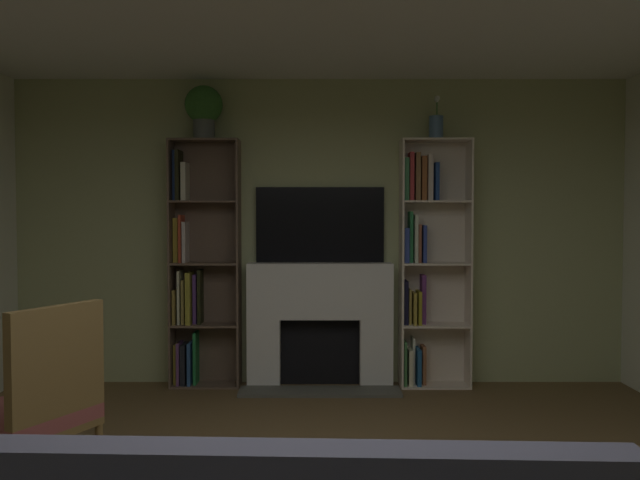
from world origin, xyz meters
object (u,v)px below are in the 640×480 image
at_px(tv, 320,225).
at_px(vase_with_flowers, 436,126).
at_px(fireplace, 320,320).
at_px(bookshelf_left, 198,271).
at_px(armchair, 34,405).
at_px(bookshelf_right, 426,262).
at_px(potted_plant, 204,108).

xyz_separation_m(tv, vase_with_flowers, (1.04, -0.12, 0.88)).
bearing_deg(fireplace, tv, 90.00).
height_order(tv, bookshelf_left, bookshelf_left).
bearing_deg(armchair, bookshelf_left, 80.28).
xyz_separation_m(bookshelf_left, armchair, (-0.42, -2.46, -0.51)).
relative_size(tv, bookshelf_right, 0.52).
bearing_deg(armchair, tv, 58.69).
bearing_deg(bookshelf_left, fireplace, -1.40).
height_order(tv, armchair, tv).
bearing_deg(bookshelf_left, armchair, -99.72).
distance_m(fireplace, vase_with_flowers, 2.04).
bearing_deg(bookshelf_left, bookshelf_right, -0.15).
distance_m(tv, armchair, 3.10).
bearing_deg(tv, armchair, -121.31).
bearing_deg(tv, vase_with_flowers, -6.56).
xyz_separation_m(fireplace, bookshelf_left, (-1.12, 0.03, 0.45)).
relative_size(tv, armchair, 1.08).
relative_size(bookshelf_right, armchair, 2.06).
distance_m(fireplace, potted_plant, 2.18).
height_order(fireplace, bookshelf_left, bookshelf_left).
relative_size(tv, vase_with_flowers, 3.01).
bearing_deg(potted_plant, bookshelf_left, 143.51).
distance_m(tv, potted_plant, 1.48).
relative_size(tv, bookshelf_left, 0.52).
relative_size(fireplace, tv, 1.21).
height_order(fireplace, tv, tv).
height_order(bookshelf_right, potted_plant, potted_plant).
distance_m(fireplace, bookshelf_left, 1.20).
height_order(vase_with_flowers, armchair, vase_with_flowers).
bearing_deg(fireplace, potted_plant, -178.39).
distance_m(bookshelf_right, potted_plant, 2.44).
height_order(tv, bookshelf_right, bookshelf_right).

